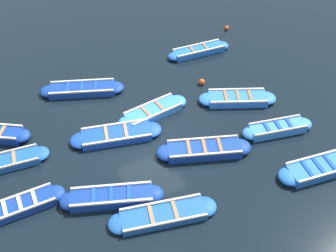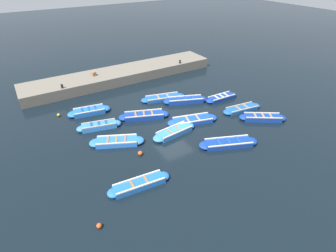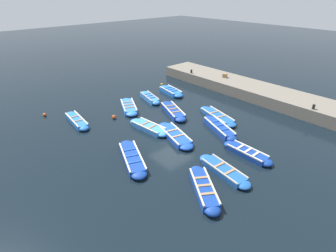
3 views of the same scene
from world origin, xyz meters
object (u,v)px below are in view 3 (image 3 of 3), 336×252
object	(u,v)px
boat_drifting	(129,107)
boat_inner_gap	(224,171)
boat_near_quay	(132,158)
boat_far_corner	(149,127)
boat_tucked	(149,98)
bollard_north	(314,107)
boat_outer_right	(173,111)
buoy_orange_near	(45,115)
boat_end_of_row	(219,128)
buoy_white_drifting	(162,84)
boat_outer_left	(77,121)
boat_broadside	(217,116)
bollard_mid_north	(191,71)
wooden_crate	(225,76)
boat_centre	(247,153)
boat_mid_row	(175,135)
boat_alongside	(171,91)
buoy_yellow_far	(114,117)
boat_bow_out	(204,188)

from	to	relation	value
boat_drifting	boat_inner_gap	distance (m)	10.50
boat_drifting	boat_near_quay	distance (m)	7.42
boat_far_corner	boat_tucked	world-z (taller)	boat_tucked
bollard_north	boat_tucked	bearing A→B (deg)	119.48
boat_outer_right	buoy_orange_near	distance (m)	9.96
boat_tucked	boat_end_of_row	world-z (taller)	boat_end_of_row
buoy_white_drifting	boat_outer_right	bearing A→B (deg)	-123.41
boat_inner_gap	boat_drifting	bearing A→B (deg)	84.41
boat_outer_left	boat_broadside	world-z (taller)	boat_outer_left
bollard_north	bollard_mid_north	distance (m)	12.28
boat_broadside	boat_inner_gap	bearing A→B (deg)	-138.42
wooden_crate	boat_inner_gap	bearing A→B (deg)	-142.62
boat_tucked	wooden_crate	xyz separation A→B (m)	(7.74, -2.24, 0.96)
boat_centre	boat_inner_gap	size ratio (longest dim) A/B	0.91
boat_mid_row	boat_centre	xyz separation A→B (m)	(1.76, -4.41, 0.01)
boat_outer_left	buoy_white_drifting	xyz separation A→B (m)	(10.09, 2.09, -0.04)
boat_end_of_row	boat_alongside	bearing A→B (deg)	72.36
boat_drifting	buoy_yellow_far	distance (m)	2.06
boat_end_of_row	boat_inner_gap	bearing A→B (deg)	-138.63
boat_tucked	buoy_white_drifting	world-z (taller)	boat_tucked
boat_drifting	bollard_mid_north	world-z (taller)	bollard_mid_north
buoy_yellow_far	buoy_orange_near	bearing A→B (deg)	133.55
boat_mid_row	boat_bow_out	size ratio (longest dim) A/B	1.19
boat_broadside	boat_tucked	size ratio (longest dim) A/B	1.23
boat_outer_left	buoy_yellow_far	xyz separation A→B (m)	(2.40, -1.24, -0.02)
boat_alongside	buoy_yellow_far	distance (m)	6.97
boat_centre	boat_far_corner	size ratio (longest dim) A/B	0.92
boat_outer_right	boat_far_corner	xyz separation A→B (m)	(-3.08, -0.82, -0.03)
boat_bow_out	boat_far_corner	distance (m)	7.07
boat_mid_row	boat_end_of_row	xyz separation A→B (m)	(2.95, -1.37, 0.04)
boat_far_corner	buoy_yellow_far	bearing A→B (deg)	106.05
boat_centre	buoy_orange_near	bearing A→B (deg)	117.48
boat_inner_gap	boat_far_corner	bearing A→B (deg)	89.83
boat_inner_gap	wooden_crate	distance (m)	14.17
boat_alongside	bollard_mid_north	xyz separation A→B (m)	(3.86, 1.05, 0.95)
buoy_orange_near	buoy_yellow_far	world-z (taller)	buoy_yellow_far
boat_broadside	boat_outer_left	bearing A→B (deg)	142.51
boat_outer_right	boat_near_quay	bearing A→B (deg)	-152.64
boat_alongside	buoy_yellow_far	world-z (taller)	boat_alongside
boat_bow_out	boat_alongside	world-z (taller)	boat_bow_out
boat_centre	boat_alongside	xyz separation A→B (m)	(3.62, 10.68, 0.02)
boat_drifting	bollard_north	xyz separation A→B (m)	(8.84, -10.90, 0.96)
boat_bow_out	buoy_yellow_far	distance (m)	9.96
boat_bow_out	boat_end_of_row	xyz separation A→B (m)	(5.48, 3.40, 0.01)
boat_mid_row	boat_near_quay	bearing A→B (deg)	-175.24
boat_near_quay	bollard_mid_north	bearing A→B (deg)	30.66
boat_outer_left	buoy_white_drifting	world-z (taller)	boat_outer_left
boat_bow_out	buoy_orange_near	bearing A→B (deg)	101.17
boat_outer_left	bollard_north	world-z (taller)	bollard_north
boat_alongside	boat_outer_right	world-z (taller)	boat_outer_right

